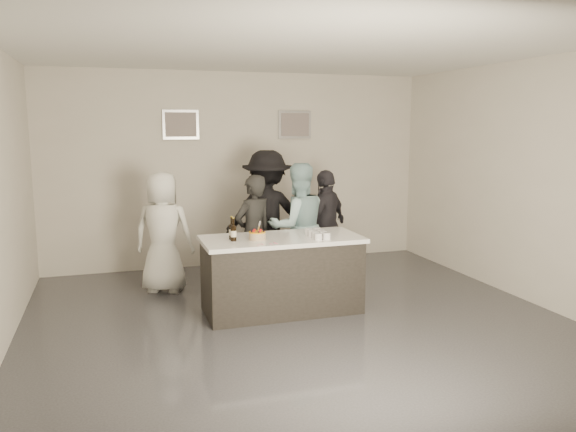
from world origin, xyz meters
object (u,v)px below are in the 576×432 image
object	(u,v)px
bar_counter	(282,274)
beer_bottle_b	(233,230)
cake	(257,236)
person_main_blue	(298,226)
beer_bottle_a	(232,228)
person_guest_right	(326,225)
person_main_black	(254,234)
person_guest_back	(267,216)
person_guest_left	(163,232)

from	to	relation	value
bar_counter	beer_bottle_b	world-z (taller)	beer_bottle_b
cake	person_main_blue	bearing A→B (deg)	48.69
beer_bottle_a	person_main_blue	bearing A→B (deg)	36.97
cake	beer_bottle_b	distance (m)	0.29
cake	person_guest_right	size ratio (longest dim) A/B	0.12
person_guest_right	person_main_black	bearing A→B (deg)	-23.98
person_guest_back	beer_bottle_a	bearing A→B (deg)	75.92
bar_counter	cake	bearing A→B (deg)	-169.65
person_main_black	person_main_blue	world-z (taller)	person_main_blue
person_main_blue	person_main_black	bearing A→B (deg)	-3.94
beer_bottle_a	beer_bottle_b	size ratio (longest dim) A/B	1.00
beer_bottle_a	person_guest_left	xyz separation A→B (m)	(-0.66, 1.21, -0.23)
person_main_black	beer_bottle_b	bearing A→B (deg)	39.61
beer_bottle_b	person_guest_back	size ratio (longest dim) A/B	0.14
cake	person_guest_left	xyz separation A→B (m)	(-0.94, 1.31, -0.14)
bar_counter	person_main_black	size ratio (longest dim) A/B	1.19
beer_bottle_a	person_main_black	xyz separation A→B (m)	(0.46, 0.82, -0.25)
cake	beer_bottle_a	distance (m)	0.31
person_guest_back	bar_counter	bearing A→B (deg)	98.35
person_main_blue	person_guest_left	size ratio (longest dim) A/B	1.06
person_guest_left	beer_bottle_b	bearing A→B (deg)	139.95
beer_bottle_b	person_main_blue	xyz separation A→B (m)	(1.07, 0.90, -0.18)
cake	person_main_blue	xyz separation A→B (m)	(0.80, 0.91, -0.09)
bar_counter	person_main_blue	xyz separation A→B (m)	(0.49, 0.85, 0.40)
beer_bottle_b	person_guest_left	size ratio (longest dim) A/B	0.16
beer_bottle_a	person_main_black	world-z (taller)	person_main_black
bar_counter	person_guest_back	xyz separation A→B (m)	(0.20, 1.35, 0.47)
person_guest_back	beer_bottle_b	bearing A→B (deg)	77.65
beer_bottle_b	person_main_blue	size ratio (longest dim) A/B	0.15
bar_counter	cake	size ratio (longest dim) A/B	9.57
beer_bottle_a	person_guest_left	distance (m)	1.40
person_guest_left	person_main_black	bearing A→B (deg)	-175.73
beer_bottle_a	person_guest_left	size ratio (longest dim) A/B	0.16
beer_bottle_b	person_guest_right	bearing A→B (deg)	37.40
bar_counter	beer_bottle_b	bearing A→B (deg)	-174.90
person_main_black	beer_bottle_a	bearing A→B (deg)	37.03
person_main_blue	cake	bearing A→B (deg)	46.31
person_guest_right	person_guest_back	distance (m)	0.86
cake	person_guest_right	xyz separation A→B (m)	(1.34, 1.24, -0.15)
cake	bar_counter	bearing A→B (deg)	10.35
beer_bottle_a	person_main_blue	distance (m)	1.35
cake	beer_bottle_a	bearing A→B (deg)	159.53
beer_bottle_b	person_main_blue	distance (m)	1.41
person_main_black	person_guest_left	world-z (taller)	person_guest_left
bar_counter	person_guest_right	world-z (taller)	person_guest_right
person_main_blue	person_guest_right	distance (m)	0.64
beer_bottle_a	beer_bottle_b	bearing A→B (deg)	-91.07
person_guest_left	person_guest_back	world-z (taller)	person_guest_back
beer_bottle_b	person_main_black	world-z (taller)	person_main_black
bar_counter	person_main_black	bearing A→B (deg)	97.77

